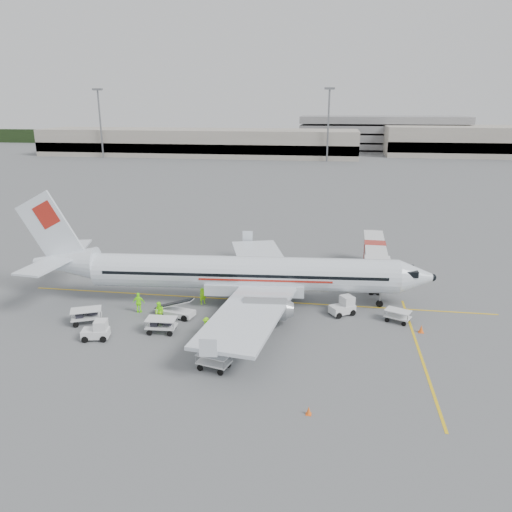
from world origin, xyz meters
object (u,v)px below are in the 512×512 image
Objects in this scene: tug_fore at (342,306)px; tug_mid at (255,308)px; belt_loader at (176,304)px; tug_aft at (95,330)px; aircraft at (244,251)px; jet_bridge at (374,260)px.

tug_fore is 7.69m from tug_mid.
belt_loader is 7.18m from tug_aft.
aircraft is 5.36m from tug_mid.
tug_fore is at bearing 10.47° from tug_aft.
jet_bridge reaches higher than tug_fore.
tug_aft is (-22.73, -18.37, -1.13)m from jet_bridge.
jet_bridge is 11.18m from tug_fore.
tug_mid reaches higher than tug_fore.
belt_loader is 14.60m from tug_fore.
aircraft is at bearing 130.41° from tug_mid.
tug_mid is (-7.51, -1.65, 0.02)m from tug_fore.
tug_mid is 13.32m from tug_aft.
tug_fore is (14.36, 2.61, -0.34)m from belt_loader.
jet_bridge is (12.37, 9.28, -3.15)m from aircraft.
tug_aft is (-19.33, -7.78, -0.03)m from tug_fore.
aircraft reaches higher than tug_aft.
tug_mid is (6.85, 0.96, -0.32)m from belt_loader.
aircraft is 15.78m from jet_bridge.
tug_aft is (-4.97, -5.17, -0.37)m from belt_loader.
belt_loader reaches higher than tug_fore.
tug_fore is at bearing 23.32° from belt_loader.
aircraft is at bearing 49.08° from belt_loader.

